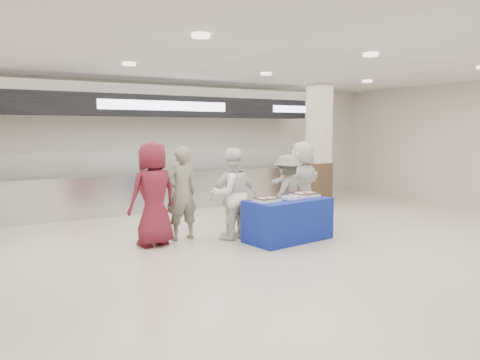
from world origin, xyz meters
TOP-DOWN VIEW (x-y plane):
  - ground at (0.00, 0.00)m, footprint 14.00×14.00m
  - serving_line at (0.00, 5.40)m, footprint 8.70×0.85m
  - column_right at (4.00, 4.20)m, footprint 0.55×0.55m
  - display_table at (0.77, 1.17)m, footprint 1.64×0.98m
  - sheet_cake_left at (0.28, 1.13)m, footprint 0.44×0.37m
  - sheet_cake_right at (1.22, 1.27)m, footprint 0.46×0.36m
  - cupcake_tray at (0.81, 1.14)m, footprint 0.40×0.34m
  - civilian_maroon at (-1.44, 2.04)m, footprint 0.96×0.72m
  - soldier_a at (-0.84, 2.22)m, footprint 0.64×0.45m
  - chef_tall at (-0.05, 1.81)m, footprint 0.82×0.65m
  - chef_short at (0.01, 1.81)m, footprint 0.95×0.50m
  - soldier_b at (1.22, 1.81)m, footprint 1.10×0.83m
  - civilian_white at (1.86, 2.18)m, footprint 1.70×1.06m

SIDE VIEW (x-z plane):
  - ground at x=0.00m, z-range 0.00..0.00m
  - display_table at x=0.77m, z-range 0.00..0.75m
  - soldier_b at x=1.22m, z-range 0.00..1.50m
  - chef_short at x=0.01m, z-range 0.00..1.55m
  - cupcake_tray at x=0.81m, z-range 0.75..0.81m
  - sheet_cake_left at x=0.28m, z-range 0.75..0.84m
  - sheet_cake_right at x=1.22m, z-range 0.75..0.85m
  - chef_tall at x=-0.05m, z-range 0.00..1.65m
  - soldier_a at x=-0.84m, z-range 0.00..1.69m
  - civilian_white at x=1.86m, z-range 0.00..1.75m
  - civilian_maroon at x=-1.44m, z-range 0.00..1.78m
  - serving_line at x=0.00m, z-range -0.24..2.56m
  - column_right at x=4.00m, z-range -0.07..3.13m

